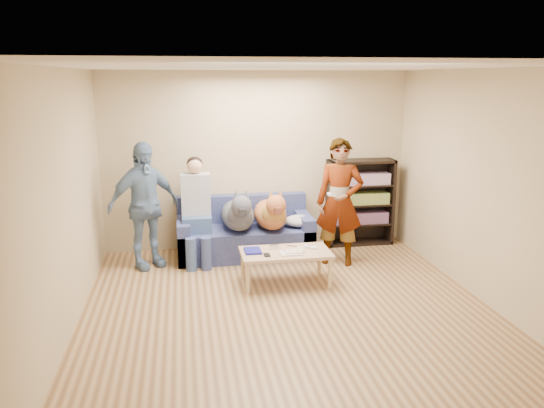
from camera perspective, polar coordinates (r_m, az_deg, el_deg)
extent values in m
plane|color=brown|center=(5.85, 2.02, -11.83)|extent=(5.00, 5.00, 0.00)
plane|color=white|center=(5.29, 2.26, 14.54)|extent=(5.00, 5.00, 0.00)
plane|color=tan|center=(7.85, -1.60, 4.67)|extent=(4.50, 0.00, 4.50)
plane|color=tan|center=(3.13, 11.64, -9.39)|extent=(4.50, 0.00, 4.50)
plane|color=tan|center=(5.44, -21.75, -0.25)|extent=(0.00, 5.00, 5.00)
plane|color=tan|center=(6.28, 22.68, 1.39)|extent=(0.00, 5.00, 5.00)
ellipsoid|color=#A5A4A9|center=(7.57, 3.01, -1.81)|extent=(0.45, 0.38, 0.16)
imported|color=gray|center=(7.19, 7.28, 0.19)|extent=(0.74, 0.61, 1.72)
imported|color=#6A84A9|center=(7.21, -13.61, -0.16)|extent=(1.07, 0.85, 1.70)
cube|color=white|center=(6.91, 6.21, 1.04)|extent=(0.04, 0.12, 0.03)
cube|color=navy|center=(6.51, -2.09, -5.05)|extent=(0.20, 0.26, 0.03)
cube|color=beige|center=(6.45, 2.07, -5.29)|extent=(0.26, 0.20, 0.02)
cube|color=#BFB198|center=(6.47, 2.30, -5.11)|extent=(0.22, 0.17, 0.01)
cube|color=silver|center=(6.62, 0.24, -4.63)|extent=(0.11, 0.06, 0.05)
cube|color=silver|center=(6.68, 3.66, -4.57)|extent=(0.04, 0.13, 0.03)
cube|color=silver|center=(6.62, 4.50, -4.74)|extent=(0.09, 0.06, 0.03)
cylinder|color=silver|center=(6.55, 3.22, -4.97)|extent=(0.07, 0.07, 0.02)
cylinder|color=silver|center=(6.62, 3.06, -4.76)|extent=(0.07, 0.07, 0.02)
cylinder|color=#D04E1D|center=(6.38, 1.56, -5.53)|extent=(0.13, 0.06, 0.01)
cylinder|color=black|center=(6.72, 2.17, -4.53)|extent=(0.13, 0.08, 0.01)
cube|color=black|center=(6.38, -0.55, -5.50)|extent=(0.07, 0.12, 0.02)
cube|color=#515B93|center=(7.63, -2.93, -4.01)|extent=(1.90, 0.85, 0.42)
cube|color=#515B93|center=(7.84, -3.26, -0.43)|extent=(1.90, 0.18, 0.40)
cube|color=#515B93|center=(7.56, -9.44, -3.72)|extent=(0.18, 0.85, 0.58)
cube|color=#515B93|center=(7.75, 3.40, -3.13)|extent=(0.18, 0.85, 0.58)
cube|color=#3F618C|center=(7.42, -8.08, -2.07)|extent=(0.40, 0.38, 0.22)
cylinder|color=#40568E|center=(7.11, -8.70, -5.49)|extent=(0.14, 0.14, 0.47)
cylinder|color=#39417E|center=(7.11, -7.08, -5.42)|extent=(0.14, 0.14, 0.47)
cube|color=#B0B1B5|center=(7.42, -8.21, 1.04)|extent=(0.40, 0.24, 0.58)
sphere|color=#DDA584|center=(7.34, -8.31, 4.09)|extent=(0.21, 0.21, 0.21)
ellipsoid|color=black|center=(7.37, -8.32, 4.35)|extent=(0.22, 0.22, 0.19)
ellipsoid|color=#51565C|center=(7.46, -3.72, -1.18)|extent=(0.45, 0.94, 0.39)
sphere|color=#46474F|center=(7.12, -3.45, -1.12)|extent=(0.34, 0.34, 0.34)
sphere|color=#52545D|center=(6.91, -3.31, -0.22)|extent=(0.28, 0.28, 0.28)
cube|color=black|center=(6.80, -3.19, -0.79)|extent=(0.09, 0.13, 0.08)
cone|color=#4C4E56|center=(6.90, -3.92, 0.97)|extent=(0.09, 0.09, 0.13)
cone|color=#51535C|center=(6.91, -2.78, 1.01)|extent=(0.09, 0.09, 0.13)
cylinder|color=#4D4E57|center=(7.88, -4.04, -0.69)|extent=(0.05, 0.31, 0.18)
ellipsoid|color=#C4613B|center=(7.49, -0.20, -1.11)|extent=(0.44, 0.92, 0.39)
sphere|color=#B37D36|center=(7.19, 0.19, -1.01)|extent=(0.33, 0.33, 0.33)
sphere|color=#BA6539|center=(6.99, 0.42, -0.12)|extent=(0.27, 0.27, 0.27)
cube|color=#5C2C1F|center=(6.89, 0.59, -0.65)|extent=(0.08, 0.13, 0.08)
cone|color=#B46337|center=(6.97, -0.12, 1.03)|extent=(0.08, 0.08, 0.13)
cone|color=#AE6935|center=(7.00, 0.90, 1.07)|extent=(0.08, 0.08, 0.13)
cylinder|color=#AE6735|center=(7.88, -0.67, -0.68)|extent=(0.05, 0.30, 0.18)
cube|color=tan|center=(6.54, 1.46, -5.27)|extent=(1.10, 0.60, 0.04)
cylinder|color=#D4B882|center=(6.31, -2.62, -8.04)|extent=(0.05, 0.05, 0.38)
cylinder|color=#D4C182|center=(6.49, 6.25, -7.45)|extent=(0.05, 0.05, 0.38)
cylinder|color=tan|center=(6.77, -3.15, -6.50)|extent=(0.05, 0.05, 0.38)
cylinder|color=tan|center=(6.95, 5.12, -6.01)|extent=(0.05, 0.05, 0.38)
cube|color=black|center=(8.02, 6.20, 0.06)|extent=(0.04, 0.34, 1.30)
cube|color=black|center=(8.33, 12.57, 0.31)|extent=(0.04, 0.34, 1.30)
cube|color=black|center=(8.04, 9.62, 4.56)|extent=(1.00, 0.34, 0.04)
cube|color=black|center=(8.33, 9.28, -4.03)|extent=(1.00, 0.34, 0.04)
cube|color=black|center=(8.31, 9.09, 0.44)|extent=(1.00, 0.02, 1.30)
cube|color=black|center=(8.24, 9.36, -2.05)|extent=(0.94, 0.32, 0.03)
cube|color=black|center=(8.17, 9.44, -0.02)|extent=(0.94, 0.32, 0.02)
cube|color=black|center=(8.10, 9.52, 2.05)|extent=(0.94, 0.32, 0.02)
cube|color=#B23333|center=(8.20, 9.43, -1.43)|extent=(0.84, 0.24, 0.17)
cube|color=gold|center=(8.13, 9.51, 0.62)|extent=(0.84, 0.24, 0.17)
cube|color=#994C99|center=(8.07, 9.59, 2.70)|extent=(0.84, 0.24, 0.17)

